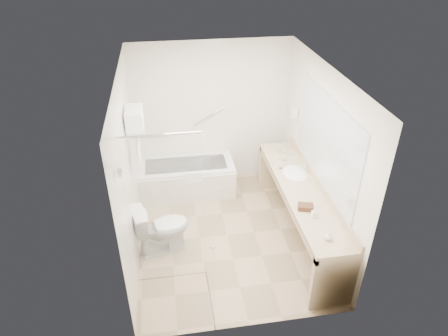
{
  "coord_description": "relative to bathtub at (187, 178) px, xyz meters",
  "views": [
    {
      "loc": [
        -0.76,
        -4.51,
        4.0
      ],
      "look_at": [
        0.0,
        0.3,
        1.0
      ],
      "focal_mm": 32.0,
      "sensor_mm": 36.0,
      "label": 1
    }
  ],
  "objects": [
    {
      "name": "hairdryer_unit",
      "position": [
        1.75,
        -0.19,
        1.17
      ],
      "size": [
        0.08,
        0.1,
        0.18
      ],
      "primitive_type": "cube",
      "color": "silver",
      "rests_on": "wall_right"
    },
    {
      "name": "toilet",
      "position": [
        -0.45,
        -1.38,
        0.1
      ],
      "size": [
        0.85,
        0.61,
        0.75
      ],
      "primitive_type": "imported",
      "rotation": [
        0.0,
        0.0,
        1.82
      ],
      "color": "white",
      "rests_on": "floor"
    },
    {
      "name": "wall_back",
      "position": [
        0.5,
        0.36,
        0.97
      ],
      "size": [
        2.6,
        0.1,
        2.5
      ],
      "primitive_type": "cube",
      "color": "beige",
      "rests_on": "ground"
    },
    {
      "name": "soap_bottle_a",
      "position": [
        1.47,
        -2.03,
        0.6
      ],
      "size": [
        0.06,
        0.13,
        0.06
      ],
      "primitive_type": "imported",
      "rotation": [
        0.0,
        0.0,
        -0.06
      ],
      "color": "silver",
      "rests_on": "vanity_counter"
    },
    {
      "name": "amenity_basket",
      "position": [
        1.42,
        -1.86,
        0.61
      ],
      "size": [
        0.23,
        0.18,
        0.07
      ],
      "primitive_type": "cube",
      "rotation": [
        0.0,
        0.0,
        -0.28
      ],
      "color": "#4C2B1B",
      "rests_on": "vanity_counter"
    },
    {
      "name": "wall_left",
      "position": [
        -0.8,
        -1.24,
        0.97
      ],
      "size": [
        0.1,
        3.2,
        2.5
      ],
      "primitive_type": "cube",
      "color": "beige",
      "rests_on": "ground"
    },
    {
      "name": "bathtub",
      "position": [
        0.0,
        0.0,
        0.0
      ],
      "size": [
        1.6,
        0.73,
        0.59
      ],
      "color": "white",
      "rests_on": "floor"
    },
    {
      "name": "wall_front",
      "position": [
        0.5,
        -2.84,
        0.97
      ],
      "size": [
        2.6,
        0.1,
        2.5
      ],
      "primitive_type": "cube",
      "color": "beige",
      "rests_on": "ground"
    },
    {
      "name": "drinking_glass_far",
      "position": [
        1.38,
        -0.84,
        0.62
      ],
      "size": [
        0.1,
        0.1,
        0.09
      ],
      "primitive_type": "cylinder",
      "rotation": [
        0.0,
        0.0,
        -0.42
      ],
      "color": "silver",
      "rests_on": "vanity_counter"
    },
    {
      "name": "grab_bar_long",
      "position": [
        0.45,
        0.32,
        0.97
      ],
      "size": [
        0.53,
        0.03,
        0.33
      ],
      "primitive_type": "cylinder",
      "rotation": [
        0.0,
        1.05,
        0.0
      ],
      "color": "silver",
      "rests_on": "wall_back"
    },
    {
      "name": "grab_bar_short",
      "position": [
        -0.45,
        0.32,
        0.67
      ],
      "size": [
        0.4,
        0.03,
        0.03
      ],
      "primitive_type": "cylinder",
      "rotation": [
        0.0,
        1.57,
        0.0
      ],
      "color": "silver",
      "rests_on": "wall_back"
    },
    {
      "name": "shower_enclosure",
      "position": [
        -0.13,
        -2.16,
        0.79
      ],
      "size": [
        0.96,
        0.91,
        2.11
      ],
      "color": "silver",
      "rests_on": "floor"
    },
    {
      "name": "sink",
      "position": [
        1.55,
        -0.99,
        0.54
      ],
      "size": [
        0.4,
        0.52,
        0.14
      ],
      "primitive_type": "ellipsoid",
      "color": "white",
      "rests_on": "vanity_counter"
    },
    {
      "name": "faucet",
      "position": [
        1.7,
        -0.99,
        0.65
      ],
      "size": [
        0.03,
        0.03,
        0.14
      ],
      "primitive_type": "cylinder",
      "color": "silver",
      "rests_on": "vanity_counter"
    },
    {
      "name": "water_bottle_left",
      "position": [
        1.54,
        -0.43,
        0.65
      ],
      "size": [
        0.05,
        0.05,
        0.17
      ],
      "rotation": [
        0.0,
        0.0,
        -0.25
      ],
      "color": "silver",
      "rests_on": "vanity_counter"
    },
    {
      "name": "water_bottle_right",
      "position": [
        1.55,
        -0.76,
        0.66
      ],
      "size": [
        0.06,
        0.06,
        0.19
      ],
      "rotation": [
        0.0,
        0.0,
        -0.44
      ],
      "color": "silver",
      "rests_on": "vanity_counter"
    },
    {
      "name": "ceiling",
      "position": [
        0.5,
        -1.24,
        2.22
      ],
      "size": [
        2.6,
        3.2,
        0.1
      ],
      "primitive_type": "cube",
      "color": "white",
      "rests_on": "wall_back"
    },
    {
      "name": "drinking_glass_near",
      "position": [
        1.49,
        -0.62,
        0.62
      ],
      "size": [
        0.08,
        0.08,
        0.09
      ],
      "primitive_type": "cylinder",
      "rotation": [
        0.0,
        0.0,
        -0.15
      ],
      "color": "silver",
      "rests_on": "vanity_counter"
    },
    {
      "name": "mirror",
      "position": [
        1.79,
        -1.39,
        1.27
      ],
      "size": [
        0.02,
        2.0,
        1.2
      ],
      "primitive_type": "cube",
      "color": "silver",
      "rests_on": "wall_right"
    },
    {
      "name": "vanity_counter",
      "position": [
        1.52,
        -1.39,
        0.36
      ],
      "size": [
        0.55,
        2.7,
        0.95
      ],
      "color": "#C8B185",
      "rests_on": "floor"
    },
    {
      "name": "floor",
      "position": [
        0.5,
        -1.24,
        -0.28
      ],
      "size": [
        3.2,
        3.2,
        0.0
      ],
      "primitive_type": "plane",
      "color": "tan",
      "rests_on": "ground"
    },
    {
      "name": "soap_bottle_b",
      "position": [
        1.49,
        -2.46,
        0.62
      ],
      "size": [
        0.1,
        0.12,
        0.09
      ],
      "primitive_type": "imported",
      "rotation": [
        0.0,
        0.0,
        -0.12
      ],
      "color": "silver",
      "rests_on": "vanity_counter"
    },
    {
      "name": "water_bottle_mid",
      "position": [
        1.5,
        -0.35,
        0.65
      ],
      "size": [
        0.05,
        0.05,
        0.18
      ],
      "rotation": [
        0.0,
        0.0,
        -0.12
      ],
      "color": "silver",
      "rests_on": "vanity_counter"
    },
    {
      "name": "towel_shelf",
      "position": [
        -0.67,
        -0.89,
        1.48
      ],
      "size": [
        0.24,
        0.55,
        0.81
      ],
      "color": "silver",
      "rests_on": "wall_left"
    },
    {
      "name": "wall_right",
      "position": [
        1.8,
        -1.24,
        0.97
      ],
      "size": [
        0.1,
        3.2,
        2.5
      ],
      "primitive_type": "cube",
      "color": "beige",
      "rests_on": "ground"
    }
  ]
}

